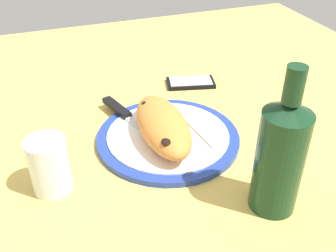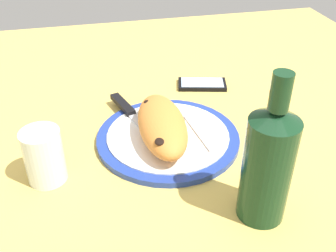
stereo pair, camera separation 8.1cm
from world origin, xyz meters
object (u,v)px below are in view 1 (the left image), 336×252
(knife, at_px, (125,114))
(water_glass, at_px, (50,168))
(plate, at_px, (168,137))
(wine_bottle, at_px, (280,155))
(calzone, at_px, (163,125))
(smartphone, at_px, (191,83))
(fork, at_px, (189,122))

(knife, height_order, water_glass, water_glass)
(plate, relative_size, wine_bottle, 1.15)
(plate, distance_m, water_glass, 0.25)
(calzone, distance_m, smartphone, 0.28)
(water_glass, bearing_deg, calzone, -76.03)
(plate, xyz_separation_m, wine_bottle, (-0.23, -0.10, 0.10))
(water_glass, bearing_deg, wine_bottle, -115.86)
(wine_bottle, bearing_deg, calzone, 27.71)
(smartphone, bearing_deg, plate, 146.86)
(calzone, xyz_separation_m, fork, (0.03, -0.07, -0.03))
(smartphone, height_order, wine_bottle, wine_bottle)
(plate, bearing_deg, knife, 34.32)
(knife, bearing_deg, smartphone, -60.41)
(water_glass, bearing_deg, smartphone, -53.53)
(calzone, bearing_deg, fork, -63.98)
(smartphone, bearing_deg, water_glass, 126.47)
(knife, bearing_deg, wine_bottle, -153.04)
(plate, relative_size, calzone, 1.31)
(knife, bearing_deg, water_glass, 133.24)
(water_glass, bearing_deg, fork, -72.98)
(fork, distance_m, smartphone, 0.21)
(fork, height_order, water_glass, water_glass)
(calzone, bearing_deg, water_glass, 103.97)
(fork, relative_size, water_glass, 1.68)
(fork, xyz_separation_m, wine_bottle, (-0.26, -0.05, 0.09))
(calzone, xyz_separation_m, water_glass, (-0.06, 0.23, -0.00))
(smartphone, bearing_deg, fork, 156.39)
(plate, distance_m, smartphone, 0.25)
(calzone, xyz_separation_m, knife, (0.11, 0.05, -0.03))
(smartphone, xyz_separation_m, wine_bottle, (-0.45, 0.04, 0.10))
(fork, bearing_deg, water_glass, 107.02)
(smartphone, relative_size, wine_bottle, 0.52)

